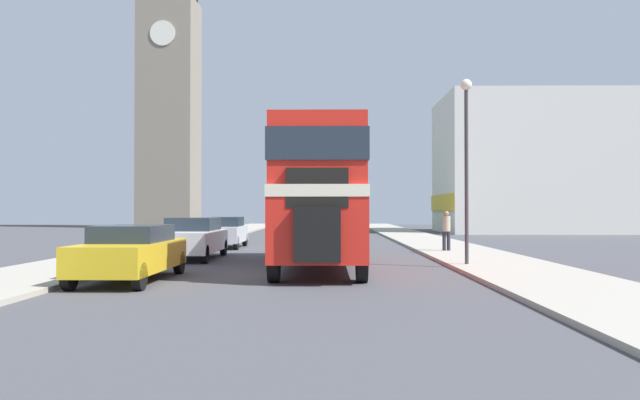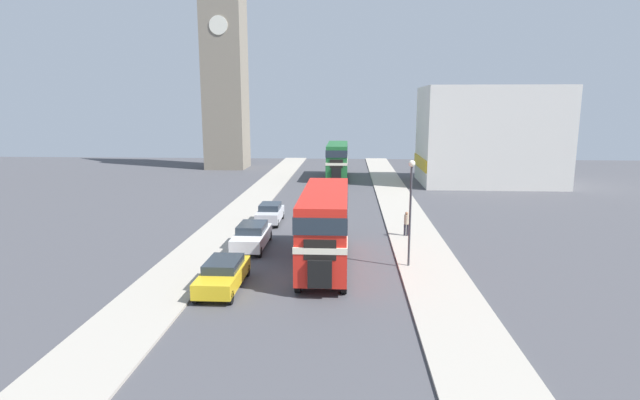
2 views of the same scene
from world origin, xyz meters
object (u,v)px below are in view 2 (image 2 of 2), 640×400
pedestrian_walking (406,222)px  church_tower (224,38)px  car_parked_near (223,274)px  street_lamp (411,197)px  double_decker_bus (325,222)px  car_parked_mid (252,236)px  bus_distant (337,158)px  car_parked_far (270,213)px

pedestrian_walking → church_tower: church_tower is taller
car_parked_near → street_lamp: 10.68m
double_decker_bus → car_parked_mid: double_decker_bus is taller
car_parked_mid → street_lamp: street_lamp is taller
car_parked_mid → street_lamp: (9.41, -3.33, 3.16)m
double_decker_bus → bus_distant: (-0.12, 34.34, 0.02)m
pedestrian_walking → church_tower: size_ratio=0.05×
bus_distant → pedestrian_walking: bus_distant is taller
car_parked_far → church_tower: bearing=108.6°
bus_distant → car_parked_far: 24.76m
double_decker_bus → street_lamp: bearing=-1.5°
double_decker_bus → bus_distant: 34.34m
bus_distant → car_parked_mid: 31.52m
car_parked_mid → church_tower: church_tower is taller
bus_distant → street_lamp: size_ratio=1.78×
car_parked_mid → car_parked_far: 6.85m
car_parked_near → pedestrian_walking: bearing=45.7°
car_parked_mid → bus_distant: bearing=81.5°
church_tower → street_lamp: bearing=-64.8°
bus_distant → street_lamp: street_lamp is taller
car_parked_near → car_parked_far: 13.99m
car_parked_far → street_lamp: bearing=-47.5°
car_parked_near → street_lamp: street_lamp is taller
car_parked_far → pedestrian_walking: size_ratio=2.36×
car_parked_far → church_tower: 39.76m
bus_distant → car_parked_near: (-4.68, -38.26, -1.80)m
car_parked_mid → street_lamp: 10.47m
street_lamp → car_parked_mid: bearing=160.5°
double_decker_bus → church_tower: bearing=110.1°
car_parked_mid → pedestrian_walking: size_ratio=2.82×
bus_distant → church_tower: bearing=148.9°
double_decker_bus → car_parked_far: size_ratio=2.61×
bus_distant → pedestrian_walking: 28.50m
car_parked_mid → street_lamp: bearing=-19.5°
car_parked_mid → car_parked_far: car_parked_mid is taller
double_decker_bus → street_lamp: (4.64, -0.12, 1.43)m
car_parked_near → bus_distant: bearing=83.0°
double_decker_bus → car_parked_near: 6.45m
street_lamp → church_tower: size_ratio=0.17×
car_parked_mid → church_tower: (-11.37, 40.78, 17.27)m
car_parked_near → car_parked_mid: bearing=89.7°
car_parked_mid → pedestrian_walking: (10.00, 3.17, 0.27)m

